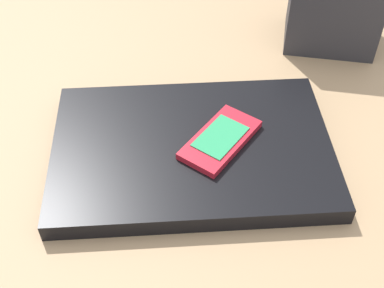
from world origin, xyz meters
The scene contains 4 objects.
desk_surface centered at (0.00, 0.00, 1.50)cm, with size 120.00×80.00×3.00cm, color tan.
laptop_closed centered at (-9.53, 3.16, 4.10)cm, with size 31.51×21.33×2.20cm, color black.
cell_phone_on_laptop centered at (-6.36, 3.38, 5.64)cm, with size 9.72×11.10×0.94cm.
desk_organizer centered at (9.58, 27.42, 8.73)cm, with size 12.51×9.77×11.46cm, color #2D2D33.
Camera 1 is at (-8.07, -37.41, 46.52)cm, focal length 48.04 mm.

